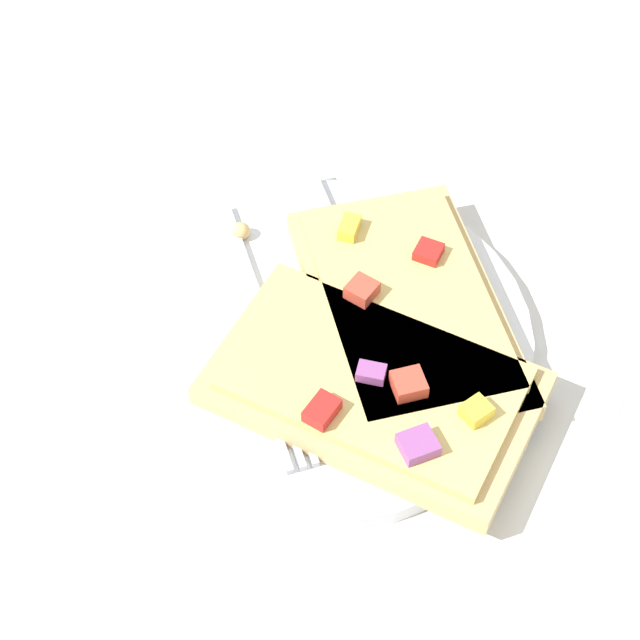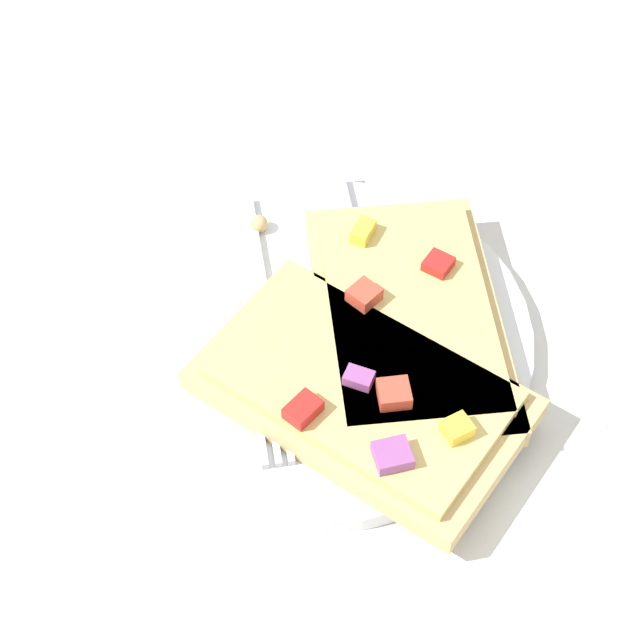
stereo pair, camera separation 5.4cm
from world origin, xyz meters
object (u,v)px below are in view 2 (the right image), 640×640
(pizza_slice_main, at_px, (362,392))
(pizza_slice_corner, at_px, (408,317))
(knife, at_px, (351,263))
(plate, at_px, (320,337))
(fork, at_px, (265,335))

(pizza_slice_main, bearing_deg, pizza_slice_corner, -82.66)
(knife, relative_size, pizza_slice_corner, 0.96)
(pizza_slice_main, distance_m, pizza_slice_corner, 0.06)
(plate, xyz_separation_m, pizza_slice_corner, (-0.01, 0.05, 0.02))
(fork, distance_m, pizza_slice_corner, 0.08)
(knife, height_order, pizza_slice_main, pizza_slice_main)
(fork, height_order, pizza_slice_main, pizza_slice_main)
(fork, relative_size, knife, 1.00)
(pizza_slice_corner, bearing_deg, pizza_slice_main, -34.13)
(fork, relative_size, pizza_slice_corner, 0.97)
(plate, distance_m, knife, 0.05)
(pizza_slice_main, xyz_separation_m, pizza_slice_corner, (-0.06, 0.02, -0.00))
(knife, relative_size, pizza_slice_main, 0.94)
(plate, height_order, fork, fork)
(knife, bearing_deg, fork, -51.50)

